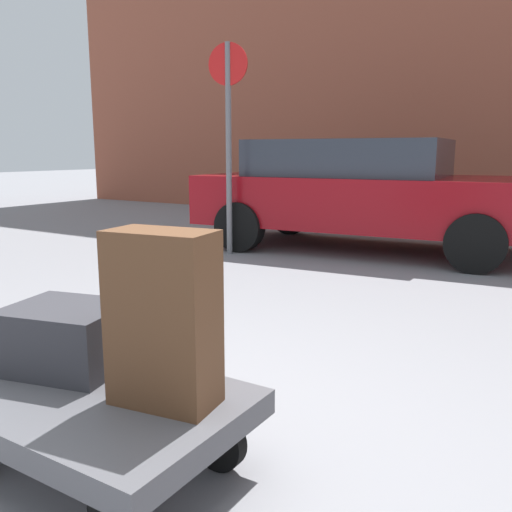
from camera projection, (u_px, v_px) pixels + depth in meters
name	position (u px, v px, depth m)	size (l,w,h in m)	color
ground_plane	(100.00, 471.00, 2.19)	(60.00, 60.00, 0.00)	gray
luggage_cart	(96.00, 409.00, 2.14)	(1.18, 0.80, 0.34)	#4C4C51
suitcase_charcoal_front_left	(68.00, 337.00, 2.35)	(0.49, 0.40, 0.28)	#2D2D33
suitcase_brown_rear_left	(163.00, 319.00, 1.99)	(0.39, 0.21, 0.66)	#51331E
parked_car	(362.00, 192.00, 7.04)	(4.45, 2.23, 1.42)	maroon
no_parking_sign	(228.00, 127.00, 6.59)	(0.49, 0.13, 2.55)	slate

